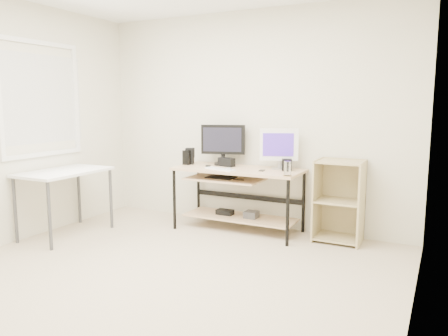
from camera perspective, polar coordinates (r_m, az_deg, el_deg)
name	(u,v)px	position (r m, az deg, el deg)	size (l,w,h in m)	color
room	(142,126)	(3.74, -10.67, 5.46)	(4.01, 4.01, 2.62)	#C4B296
desk	(236,186)	(5.15, 1.63, -2.34)	(1.50, 0.65, 0.75)	#D1B185
side_table	(64,178)	(5.26, -20.13, -1.18)	(0.60, 1.00, 0.75)	white
shelf_unit	(340,200)	(4.95, 14.87, -4.09)	(0.50, 0.40, 0.90)	tan
black_monitor	(223,142)	(5.34, -0.12, 3.41)	(0.53, 0.22, 0.49)	black
white_imac	(279,146)	(5.04, 7.18, 2.90)	(0.42, 0.21, 0.47)	silver
keyboard	(220,169)	(4.99, -0.50, -0.14)	(0.40, 0.11, 0.01)	white
mouse	(228,169)	(4.91, 0.54, -0.15)	(0.06, 0.10, 0.04)	#BCBCC1
center_speaker	(227,162)	(5.25, 0.33, 0.78)	(0.20, 0.09, 0.10)	black
speaker_left	(190,156)	(5.46, -4.46, 1.62)	(0.13, 0.13, 0.20)	black
speaker_right	(287,165)	(4.96, 8.21, 0.40)	(0.11, 0.11, 0.13)	black
audio_controller	(187,158)	(5.40, -4.92, 1.37)	(0.09, 0.06, 0.18)	black
volume_puck	(208,166)	(5.18, -2.09, 0.24)	(0.06, 0.06, 0.03)	black
smartphone	(262,170)	(4.93, 4.96, -0.32)	(0.06, 0.10, 0.01)	black
coaster	(287,176)	(4.60, 8.27, -1.01)	(0.10, 0.10, 0.01)	#AA854D
drinking_glass	(288,168)	(4.59, 8.29, -0.04)	(0.08, 0.08, 0.15)	white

